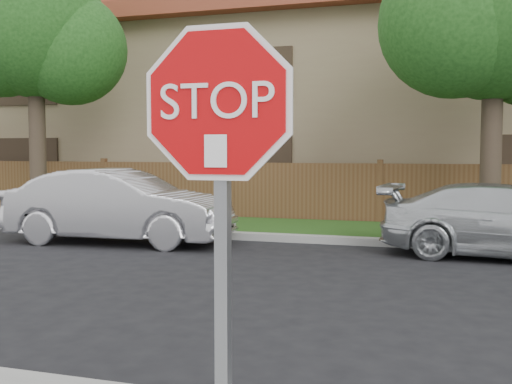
% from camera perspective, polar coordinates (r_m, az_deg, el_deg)
% --- Properties ---
extents(far_curb, '(70.00, 0.30, 0.15)m').
position_cam_1_polar(far_curb, '(12.47, 10.22, -4.65)').
color(far_curb, gray).
rests_on(far_curb, ground).
extents(grass_strip, '(70.00, 3.00, 0.12)m').
position_cam_1_polar(grass_strip, '(14.09, 11.04, -3.72)').
color(grass_strip, '#1E4714').
rests_on(grass_strip, ground).
extents(fence, '(70.00, 0.12, 1.60)m').
position_cam_1_polar(fence, '(15.60, 11.71, -0.26)').
color(fence, '#56351E').
rests_on(fence, ground).
extents(apartment_building, '(35.20, 9.20, 7.20)m').
position_cam_1_polar(apartment_building, '(21.20, 13.29, 8.20)').
color(apartment_building, '#8D7757').
rests_on(apartment_building, ground).
extents(tree_left, '(4.80, 3.90, 7.78)m').
position_cam_1_polar(tree_left, '(17.52, -20.56, 14.56)').
color(tree_left, '#382B21').
rests_on(tree_left, ground).
extents(tree_mid, '(4.80, 3.90, 7.35)m').
position_cam_1_polar(tree_mid, '(14.01, 21.91, 15.82)').
color(tree_mid, '#382B21').
rests_on(tree_mid, ground).
extents(stop_sign, '(1.01, 0.13, 2.55)m').
position_cam_1_polar(stop_sign, '(2.79, -3.53, 1.86)').
color(stop_sign, gray).
rests_on(stop_sign, sidewalk_near).
extents(sedan_left, '(4.77, 1.87, 1.55)m').
position_cam_1_polar(sedan_left, '(12.78, -12.89, -1.32)').
color(sedan_left, silver).
rests_on(sedan_left, ground).
extents(sedan_right, '(4.72, 2.22, 1.33)m').
position_cam_1_polar(sedan_right, '(11.65, 23.14, -2.58)').
color(sedan_right, silver).
rests_on(sedan_right, ground).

